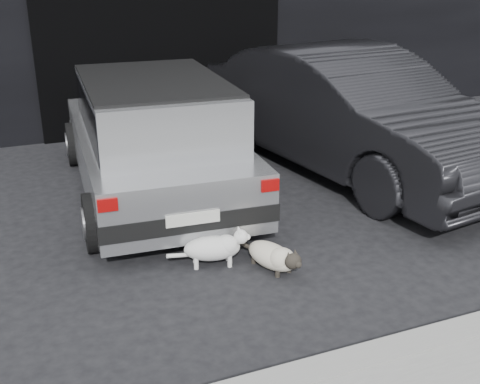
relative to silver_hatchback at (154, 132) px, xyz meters
name	(u,v)px	position (x,y,z in m)	size (l,w,h in m)	color
ground	(180,236)	(-0.09, -1.26, -0.80)	(80.00, 80.00, 0.00)	black
garage_opening	(164,52)	(0.91, 2.73, 0.50)	(4.00, 0.10, 2.60)	black
curb	(412,348)	(0.91, -3.86, -0.74)	(18.00, 0.25, 0.12)	gray
silver_hatchback	(154,132)	(0.00, 0.00, 0.00)	(2.18, 4.07, 1.46)	#ABADB0
second_car	(350,112)	(2.66, -0.12, 0.02)	(1.73, 4.95, 1.63)	black
cat_siamese	(275,257)	(0.53, -2.30, -0.66)	(0.44, 0.82, 0.30)	beige
cat_white	(216,247)	(0.05, -1.99, -0.61)	(0.79, 0.40, 0.38)	silver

